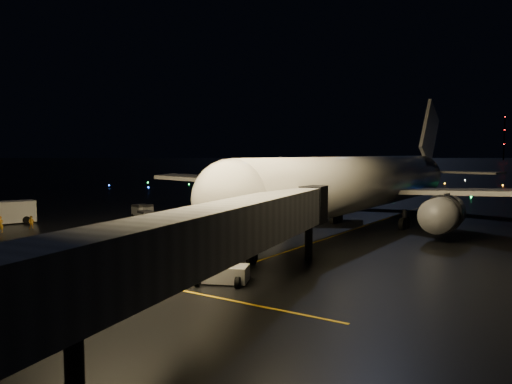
# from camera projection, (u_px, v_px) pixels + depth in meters

# --- Properties ---
(lane_centre) EXTENTS (0.25, 80.00, 0.02)m
(lane_centre) POSITION_uv_depth(u_px,v_px,m) (328.00, 238.00, 55.39)
(lane_centre) COLOR gold
(lane_centre) RESTS_ON ground
(lane_cross) EXTENTS (60.00, 0.25, 0.02)m
(lane_cross) POSITION_uv_depth(u_px,v_px,m) (30.00, 260.00, 43.91)
(lane_cross) COLOR gold
(lane_cross) RESTS_ON ground
(jet_bridge) EXTENTS (14.00, 58.00, 6.60)m
(jet_bridge) POSITION_uv_depth(u_px,v_px,m) (73.00, 328.00, 17.45)
(jet_bridge) COLOR #A0A0A1
(jet_bridge) RESTS_ON ground
(airliner) EXTENTS (66.38, 63.11, 18.67)m
(airliner) POSITION_uv_depth(u_px,v_px,m) (375.00, 154.00, 65.22)
(airliner) COLOR silver
(airliner) RESTS_ON ground
(pushback_tug) EXTENTS (4.27, 3.35, 1.80)m
(pushback_tug) POSITION_uv_depth(u_px,v_px,m) (222.00, 270.00, 36.26)
(pushback_tug) COLOR silver
(pushback_tug) RESTS_ON ground
(belt_loader) EXTENTS (6.31, 3.24, 2.95)m
(belt_loader) POSITION_uv_depth(u_px,v_px,m) (176.00, 231.00, 51.04)
(belt_loader) COLOR silver
(belt_loader) RESTS_ON ground
(service_truck) EXTENTS (5.35, 8.69, 3.06)m
(service_truck) POSITION_uv_depth(u_px,v_px,m) (8.00, 212.00, 66.53)
(service_truck) COLOR silver
(service_truck) RESTS_ON ground
(crew_a) EXTENTS (0.85, 0.80, 1.95)m
(crew_a) POSITION_uv_depth(u_px,v_px,m) (0.00, 224.00, 59.13)
(crew_a) COLOR orange
(crew_a) RESTS_ON ground
(crew_b) EXTENTS (0.98, 0.93, 1.60)m
(crew_b) POSITION_uv_depth(u_px,v_px,m) (32.00, 222.00, 62.21)
(crew_b) COLOR orange
(crew_b) RESTS_ON ground
(crew_c) EXTENTS (0.97, 0.85, 1.57)m
(crew_c) POSITION_uv_depth(u_px,v_px,m) (148.00, 222.00, 62.79)
(crew_c) COLOR orange
(crew_c) RESTS_ON ground
(safety_cone_0) EXTENTS (0.57, 0.57, 0.54)m
(safety_cone_0) POSITION_uv_depth(u_px,v_px,m) (264.00, 223.00, 64.90)
(safety_cone_0) COLOR #F83A00
(safety_cone_0) RESTS_ON ground
(safety_cone_1) EXTENTS (0.48, 0.48, 0.44)m
(safety_cone_1) POSITION_uv_depth(u_px,v_px,m) (303.00, 225.00, 63.71)
(safety_cone_1) COLOR #F83A00
(safety_cone_1) RESTS_ON ground
(safety_cone_2) EXTENTS (0.60, 0.60, 0.56)m
(safety_cone_2) POSITION_uv_depth(u_px,v_px,m) (225.00, 223.00, 65.34)
(safety_cone_2) COLOR #F83A00
(safety_cone_2) RESTS_ON ground
(safety_cone_3) EXTENTS (0.59, 0.59, 0.51)m
(safety_cone_3) POSITION_uv_depth(u_px,v_px,m) (195.00, 207.00, 85.59)
(safety_cone_3) COLOR #F83A00
(safety_cone_3) RESTS_ON ground
(radio_mast) EXTENTS (1.80, 1.80, 64.00)m
(radio_mast) POSITION_uv_depth(u_px,v_px,m) (504.00, 137.00, 695.87)
(radio_mast) COLOR black
(radio_mast) RESTS_ON ground
(taxiway_lights) EXTENTS (164.00, 92.00, 0.36)m
(taxiway_lights) POSITION_uv_depth(u_px,v_px,m) (430.00, 187.00, 137.70)
(taxiway_lights) COLOR black
(taxiway_lights) RESTS_ON ground
(baggage_cart_0) EXTENTS (2.41, 1.87, 1.86)m
(baggage_cart_0) POSITION_uv_depth(u_px,v_px,m) (178.00, 217.00, 66.50)
(baggage_cart_0) COLOR gray
(baggage_cart_0) RESTS_ON ground
(baggage_cart_1) EXTENTS (2.19, 1.74, 1.66)m
(baggage_cart_1) POSITION_uv_depth(u_px,v_px,m) (187.00, 215.00, 69.50)
(baggage_cart_1) COLOR gray
(baggage_cart_1) RESTS_ON ground
(baggage_cart_2) EXTENTS (2.51, 2.12, 1.81)m
(baggage_cart_2) POSITION_uv_depth(u_px,v_px,m) (146.00, 218.00, 65.92)
(baggage_cart_2) COLOR gray
(baggage_cart_2) RESTS_ON ground
(baggage_cart_3) EXTENTS (2.40, 1.93, 1.80)m
(baggage_cart_3) POSITION_uv_depth(u_px,v_px,m) (139.00, 211.00, 73.86)
(baggage_cart_3) COLOR gray
(baggage_cart_3) RESTS_ON ground
(baggage_cart_4) EXTENTS (2.32, 1.75, 1.84)m
(baggage_cart_4) POSITION_uv_depth(u_px,v_px,m) (145.00, 211.00, 73.83)
(baggage_cart_4) COLOR gray
(baggage_cart_4) RESTS_ON ground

